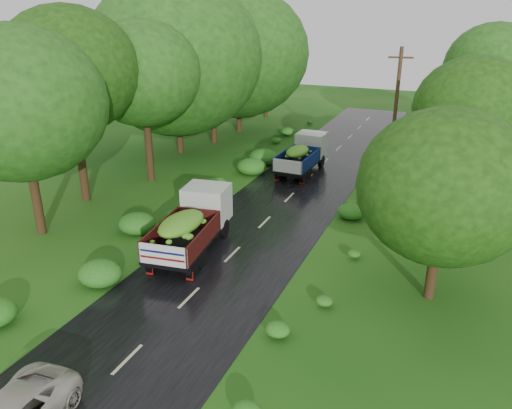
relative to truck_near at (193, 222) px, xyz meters
The scene contains 9 objects.
ground 8.15m from the truck_near, 76.39° to the right, with size 120.00×120.00×0.00m, color #11440E.
road 3.66m from the truck_near, 55.96° to the right, with size 6.50×80.00×0.02m, color black.
road_lines 2.96m from the truck_near, 43.55° to the right, with size 0.12×69.60×0.00m.
truck_near is the anchor object (origin of this frame).
truck_far 13.34m from the truck_near, 85.39° to the left, with size 2.14×5.69×2.37m.
utility_pole 15.64m from the truck_near, 63.55° to the left, with size 1.48×0.25×8.46m.
trees_left 17.23m from the truck_near, 121.02° to the left, with size 6.35×34.59×9.52m.
trees_right 19.65m from the truck_near, 53.09° to the left, with size 5.28×32.29×8.33m.
shrubs 6.58m from the truck_near, 73.09° to the left, with size 11.90×44.00×0.70m.
Camera 1 is at (9.03, -10.55, 10.81)m, focal length 35.00 mm.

